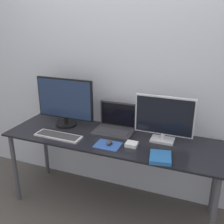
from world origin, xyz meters
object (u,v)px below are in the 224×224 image
object	(u,v)px
monitor_left	(65,102)
power_brick	(132,144)
mouse	(109,142)
book	(160,157)
monitor_right	(164,118)
laptop	(115,125)
keyboard	(58,136)

from	to	relation	value
monitor_left	power_brick	xyz separation A→B (m)	(0.72, -0.19, -0.22)
mouse	book	distance (m)	0.44
monitor_right	power_brick	xyz separation A→B (m)	(-0.22, -0.19, -0.19)
power_brick	laptop	bearing A→B (deg)	134.78
mouse	keyboard	bearing A→B (deg)	-177.68
laptop	keyboard	size ratio (longest dim) A/B	0.83
monitor_right	power_brick	distance (m)	0.34
keyboard	book	bearing A→B (deg)	-3.39
monitor_right	book	size ratio (longest dim) A/B	2.30
laptop	monitor_left	bearing A→B (deg)	-174.37
monitor_right	book	bearing A→B (deg)	-81.60
monitor_left	laptop	world-z (taller)	monitor_left
keyboard	power_brick	world-z (taller)	power_brick
monitor_left	power_brick	size ratio (longest dim) A/B	6.08
laptop	keyboard	world-z (taller)	laptop
monitor_left	book	bearing A→B (deg)	-17.44
monitor_left	power_brick	distance (m)	0.78
monitor_left	laptop	xyz separation A→B (m)	(0.49, 0.05, -0.18)
keyboard	book	distance (m)	0.91
book	monitor_left	bearing A→B (deg)	162.56
mouse	book	world-z (taller)	mouse
monitor_right	monitor_left	bearing A→B (deg)	-180.00
mouse	book	size ratio (longest dim) A/B	0.34
laptop	mouse	bearing A→B (deg)	-78.79
laptop	power_brick	distance (m)	0.33
monitor_left	book	size ratio (longest dim) A/B	2.70
monitor_right	laptop	bearing A→B (deg)	173.84
monitor_right	keyboard	size ratio (longest dim) A/B	1.14
keyboard	power_brick	size ratio (longest dim) A/B	4.53
laptop	book	bearing A→B (deg)	-35.92
monitor_left	mouse	distance (m)	0.63
laptop	power_brick	world-z (taller)	laptop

